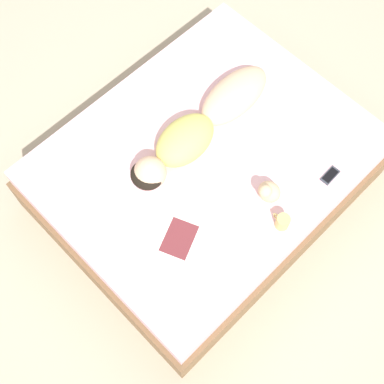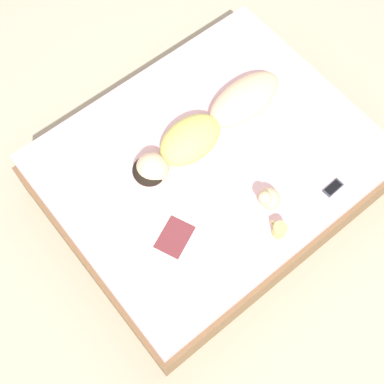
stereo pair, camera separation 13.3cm
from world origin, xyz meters
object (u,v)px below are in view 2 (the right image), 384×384
open_magazine (193,246)px  coffee_mug (279,230)px  cell_phone (333,188)px  person (206,128)px

open_magazine → coffee_mug: bearing=-142.8°
cell_phone → coffee_mug: bearing=88.1°
coffee_mug → cell_phone: size_ratio=0.86×
open_magazine → coffee_mug: 0.53m
coffee_mug → cell_phone: bearing=-89.6°
open_magazine → cell_phone: bearing=-128.7°
person → coffee_mug: (-0.80, 0.09, -0.05)m
person → open_magazine: (-0.55, 0.55, -0.09)m
open_magazine → cell_phone: size_ratio=4.47×
person → cell_phone: 0.89m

